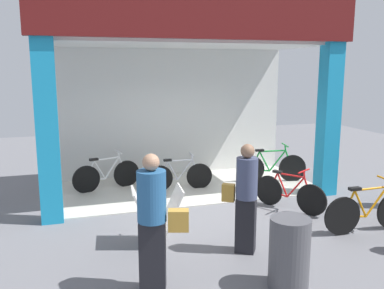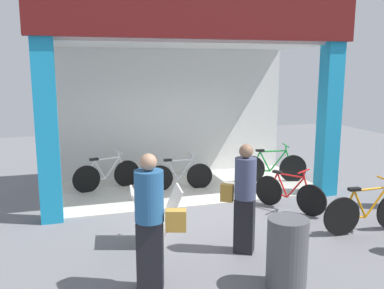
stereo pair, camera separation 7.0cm
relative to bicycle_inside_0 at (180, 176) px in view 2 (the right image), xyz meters
name	(u,v)px [view 2 (the right image)]	position (x,y,z in m)	size (l,w,h in m)	color
ground_plane	(202,206)	(0.13, -1.22, -0.33)	(20.29, 20.29, 0.00)	slate
shop_facade	(183,91)	(0.13, 0.21, 1.90)	(6.34, 3.03, 4.18)	beige
bicycle_inside_0	(180,176)	(0.00, 0.00, 0.00)	(1.52, 0.42, 0.83)	black
bicycle_inside_1	(107,175)	(-1.59, 0.49, 0.02)	(1.55, 0.52, 0.88)	black
bicycle_inside_2	(272,167)	(2.31, -0.03, 0.04)	(1.68, 0.50, 0.94)	black
bicycle_parked_0	(368,212)	(2.41, -3.34, 0.04)	(1.68, 0.46, 0.93)	black
bicycle_parked_1	(289,193)	(1.70, -1.94, 0.01)	(0.83, 1.35, 0.85)	black
sandwich_board_sign	(156,216)	(-1.12, -2.72, 0.12)	(0.85, 0.66, 0.92)	silver
pedestrian_0	(151,220)	(-1.46, -4.11, 0.59)	(0.68, 0.45, 1.77)	black
pedestrian_3	(244,197)	(0.09, -3.42, 0.53)	(0.56, 0.48, 1.68)	black
trash_bin	(287,254)	(0.18, -4.57, 0.13)	(0.52, 0.52, 0.93)	#4C4C51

